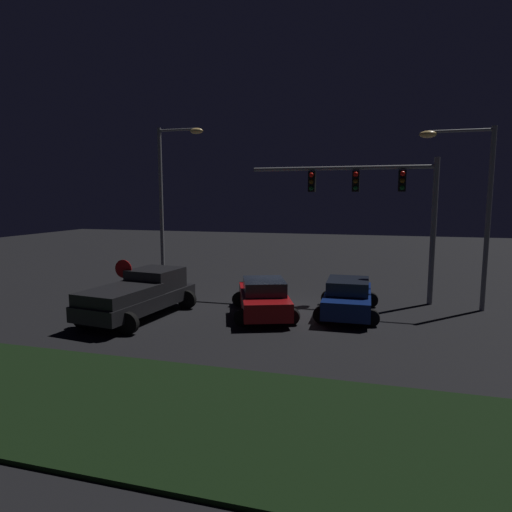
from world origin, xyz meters
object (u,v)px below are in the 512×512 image
car_sedan (348,297)px  stop_sign (124,276)px  car_sedan_far (264,297)px  street_lamp_right (473,195)px  traffic_signal_gantry (377,195)px  pickup_truck (141,292)px  street_lamp_left (169,188)px

car_sedan → stop_sign: stop_sign is taller
car_sedan_far → street_lamp_right: street_lamp_right is taller
traffic_signal_gantry → stop_sign: 11.61m
stop_sign → car_sedan_far: bearing=11.4°
pickup_truck → stop_sign: size_ratio=2.52×
car_sedan_far → street_lamp_right: size_ratio=0.62×
car_sedan → traffic_signal_gantry: traffic_signal_gantry is taller
traffic_signal_gantry → street_lamp_left: 10.76m
stop_sign → car_sedan: bearing=13.3°
pickup_truck → car_sedan_far: (4.69, 1.49, -0.26)m
stop_sign → traffic_signal_gantry: bearing=26.3°
street_lamp_right → traffic_signal_gantry: bearing=171.2°
pickup_truck → stop_sign: stop_sign is taller
traffic_signal_gantry → stop_sign: (-9.97, -4.92, -3.34)m
pickup_truck → traffic_signal_gantry: traffic_signal_gantry is taller
traffic_signal_gantry → stop_sign: bearing=-153.7°
pickup_truck → traffic_signal_gantry: 11.13m
car_sedan_far → stop_sign: 5.84m
pickup_truck → traffic_signal_gantry: size_ratio=0.67×
car_sedan_far → stop_sign: bearing=81.6°
car_sedan → street_lamp_right: street_lamp_right is taller
street_lamp_left → street_lamp_right: (14.54, -1.48, -0.40)m
pickup_truck → street_lamp_left: size_ratio=0.67×
pickup_truck → street_lamp_right: street_lamp_right is taller
pickup_truck → traffic_signal_gantry: (8.99, 5.27, 3.90)m
traffic_signal_gantry → car_sedan_far: bearing=-138.7°
pickup_truck → street_lamp_left: bearing=23.0°
car_sedan → street_lamp_right: size_ratio=0.58×
pickup_truck → car_sedan: bearing=-65.5°
car_sedan_far → stop_sign: (-5.67, -1.14, 0.82)m
traffic_signal_gantry → street_lamp_right: street_lamp_right is taller
pickup_truck → car_sedan: pickup_truck is taller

